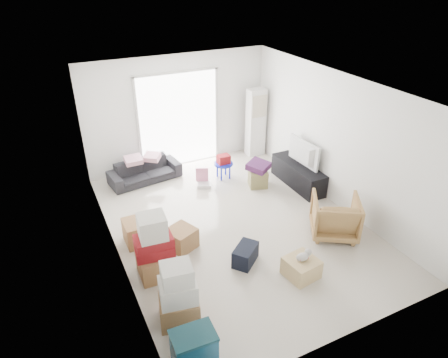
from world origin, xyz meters
TOP-DOWN VIEW (x-y plane):
  - room_shell at (0.00, 0.00)m, footprint 4.98×6.48m
  - sliding_door at (0.00, 2.98)m, footprint 2.10×0.04m
  - ac_tower at (1.95, 2.65)m, footprint 0.45×0.30m
  - tv_console at (2.00, 0.77)m, footprint 0.46×1.53m
  - television at (2.00, 0.77)m, footprint 0.60×1.00m
  - sofa at (-1.07, 2.50)m, footprint 1.69×0.69m
  - pillow_left at (-1.30, 2.51)m, footprint 0.37×0.29m
  - pillow_right at (-0.87, 2.49)m, footprint 0.41×0.40m
  - armchair at (1.51, -1.07)m, footprint 1.11×1.09m
  - storage_bins at (-1.90, -2.56)m, footprint 0.56×0.40m
  - box_stack_a at (-1.80, -1.75)m, footprint 0.64×0.58m
  - box_stack_b at (-1.80, -0.67)m, footprint 0.65×0.57m
  - box_stack_c at (-1.77, 0.29)m, footprint 0.61×0.50m
  - loose_box at (-1.18, -0.20)m, footprint 0.60×0.60m
  - duffel_bag at (-0.36, -1.06)m, footprint 0.58×0.55m
  - ottoman at (1.16, 1.12)m, footprint 0.50×0.50m
  - blanket at (1.16, 1.12)m, footprint 0.60×0.60m
  - kids_table at (0.63, 1.82)m, footprint 0.44×0.44m
  - toy_walker at (0.05, 1.68)m, footprint 0.39×0.37m
  - wood_crate at (0.30, -1.74)m, footprint 0.55×0.55m
  - plush_bunny at (0.33, -1.74)m, footprint 0.30×0.17m

SIDE VIEW (x-z plane):
  - toy_walker at x=0.05m, z-range -0.09..0.32m
  - duffel_bag at x=-0.36m, z-range 0.00..0.32m
  - wood_crate at x=0.30m, z-range 0.00..0.32m
  - loose_box at x=-1.18m, z-range 0.00..0.38m
  - ottoman at x=1.16m, z-range 0.00..0.40m
  - box_stack_c at x=-1.77m, z-range 0.00..0.44m
  - tv_console at x=2.00m, z-range 0.00..0.51m
  - storage_bins at x=-1.90m, z-range 0.00..0.62m
  - sofa at x=-1.07m, z-range 0.00..0.64m
  - plush_bunny at x=0.33m, z-range 0.32..0.47m
  - kids_table at x=0.63m, z-range 0.12..0.70m
  - armchair at x=1.51m, z-range 0.00..0.85m
  - box_stack_a at x=-1.80m, z-range -0.05..0.95m
  - blanket at x=1.16m, z-range 0.40..0.54m
  - box_stack_b at x=-1.80m, z-range -0.07..1.05m
  - television at x=2.00m, z-range 0.51..0.64m
  - pillow_right at x=-0.87m, z-range 0.64..0.75m
  - pillow_left at x=-1.30m, z-range 0.64..0.76m
  - ac_tower at x=1.95m, z-range 0.00..1.75m
  - sliding_door at x=0.00m, z-range 0.08..2.41m
  - room_shell at x=0.00m, z-range -0.24..2.94m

